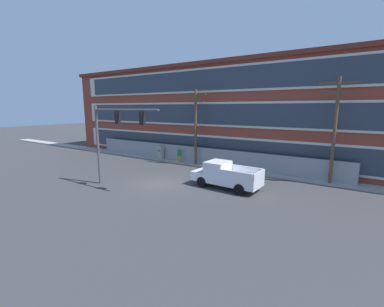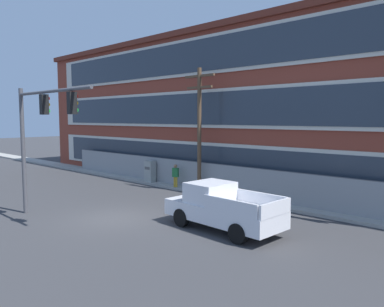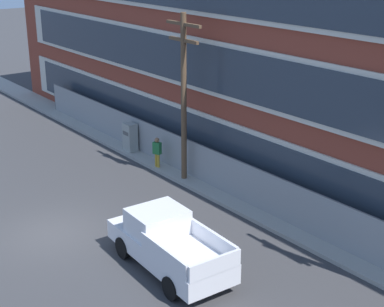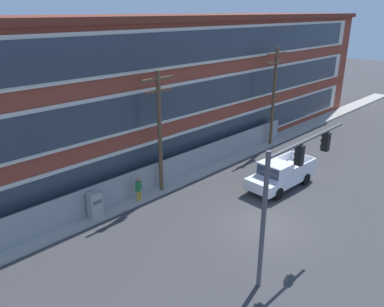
{
  "view_description": "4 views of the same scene",
  "coord_description": "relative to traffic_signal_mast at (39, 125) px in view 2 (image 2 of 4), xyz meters",
  "views": [
    {
      "loc": [
        13.07,
        -15.24,
        6.08
      ],
      "look_at": [
        1.05,
        3.17,
        2.12
      ],
      "focal_mm": 24.0,
      "sensor_mm": 36.0,
      "label": 1
    },
    {
      "loc": [
        14.61,
        -10.2,
        4.75
      ],
      "look_at": [
        2.89,
        2.26,
        3.14
      ],
      "focal_mm": 35.0,
      "sensor_mm": 36.0,
      "label": 2
    },
    {
      "loc": [
        19.54,
        -8.25,
        10.76
      ],
      "look_at": [
        4.1,
        3.66,
        3.7
      ],
      "focal_mm": 55.0,
      "sensor_mm": 36.0,
      "label": 3
    },
    {
      "loc": [
        -15.54,
        -9.56,
        11.14
      ],
      "look_at": [
        -0.8,
        4.82,
        3.23
      ],
      "focal_mm": 35.0,
      "sensor_mm": 36.0,
      "label": 4
    }
  ],
  "objects": [
    {
      "name": "chain_link_fence",
      "position": [
        0.96,
        10.18,
        -3.47
      ],
      "size": [
        29.48,
        0.06,
        1.93
      ],
      "color": "gray",
      "rests_on": "ground"
    },
    {
      "name": "electrical_cabinet",
      "position": [
        -3.76,
        9.8,
        -3.62
      ],
      "size": [
        0.75,
        0.55,
        1.67
      ],
      "color": "#939993",
      "rests_on": "ground"
    },
    {
      "name": "pedestrian_near_cabinet",
      "position": [
        -0.86,
        9.55,
        -3.48
      ],
      "size": [
        0.46,
        0.37,
        1.69
      ],
      "color": "#B7932D",
      "rests_on": "ground"
    },
    {
      "name": "traffic_signal_mast",
      "position": [
        0.0,
        0.0,
        0.0
      ],
      "size": [
        6.46,
        0.43,
        6.22
      ],
      "color": "#4C4C51",
      "rests_on": "ground"
    },
    {
      "name": "pickup_truck_white",
      "position": [
        7.05,
        4.56,
        -3.52
      ],
      "size": [
        5.44,
        2.34,
        1.96
      ],
      "color": "silver",
      "rests_on": "ground"
    },
    {
      "name": "ground_plane",
      "position": [
        2.29,
        2.48,
        -4.46
      ],
      "size": [
        160.0,
        160.0,
        0.0
      ],
      "primitive_type": "plane",
      "color": "#38383A"
    },
    {
      "name": "utility_pole_near_corner",
      "position": [
        1.12,
        9.73,
        -0.09
      ],
      "size": [
        2.37,
        0.26,
        7.87
      ],
      "color": "brown",
      "rests_on": "ground"
    },
    {
      "name": "brick_mill_building",
      "position": [
        5.65,
        16.27,
        0.96
      ],
      "size": [
        50.63,
        11.19,
        10.82
      ],
      "color": "brown",
      "rests_on": "ground"
    },
    {
      "name": "sidewalk_building_side",
      "position": [
        2.29,
        10.14,
        -4.38
      ],
      "size": [
        80.0,
        1.67,
        0.16
      ],
      "primitive_type": "cube",
      "color": "#9E9B93",
      "rests_on": "ground"
    }
  ]
}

